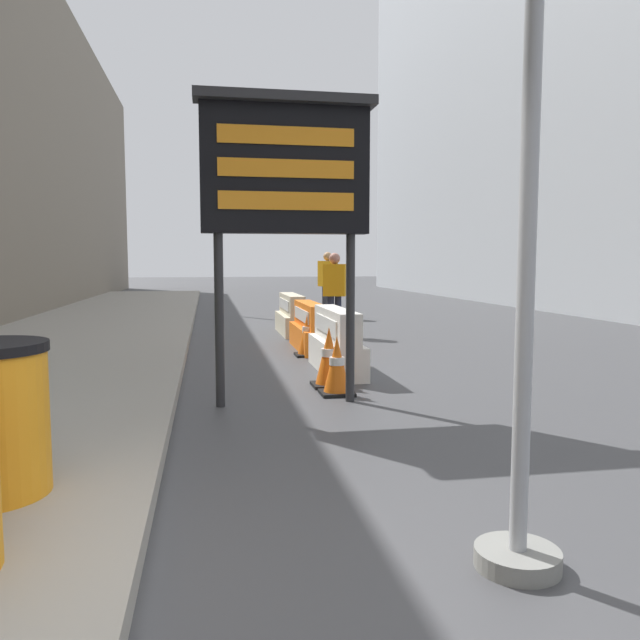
{
  "coord_description": "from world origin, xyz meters",
  "views": [
    {
      "loc": [
        0.35,
        -2.67,
        1.58
      ],
      "look_at": [
        2.07,
        6.81,
        0.67
      ],
      "focal_mm": 35.0,
      "sensor_mm": 36.0,
      "label": 1
    }
  ],
  "objects": [
    {
      "name": "traffic_cone_mid",
      "position": [
        1.99,
        7.5,
        0.38
      ],
      "size": [
        0.43,
        0.43,
        0.77
      ],
      "color": "black",
      "rests_on": "ground_plane"
    },
    {
      "name": "traffic_light_near_curb",
      "position": [
        0.62,
        15.85,
        3.18
      ],
      "size": [
        0.28,
        0.44,
        4.41
      ],
      "color": "#2D2D30",
      "rests_on": "ground_plane"
    },
    {
      "name": "message_board",
      "position": [
        1.2,
        4.07,
        2.53
      ],
      "size": [
        1.93,
        0.36,
        3.32
      ],
      "color": "#28282B",
      "rests_on": "ground_plane"
    },
    {
      "name": "ground_plane",
      "position": [
        0.0,
        0.0,
        0.0
      ],
      "size": [
        120.0,
        120.0,
        0.0
      ],
      "primitive_type": "plane",
      "color": "#3F3F42"
    },
    {
      "name": "traffic_cone_far",
      "position": [
        1.85,
        4.94,
        0.37
      ],
      "size": [
        0.42,
        0.42,
        0.76
      ],
      "color": "black",
      "rests_on": "ground_plane"
    },
    {
      "name": "jersey_barrier_orange_near",
      "position": [
        2.15,
        8.22,
        0.37
      ],
      "size": [
        0.51,
        1.98,
        0.84
      ],
      "color": "orange",
      "rests_on": "ground_plane"
    },
    {
      "name": "pedestrian_worker",
      "position": [
        2.98,
        10.12,
        1.03
      ],
      "size": [
        0.52,
        0.4,
        1.75
      ],
      "rotation": [
        0.0,
        0.0,
        5.97
      ],
      "color": "#23283D",
      "rests_on": "ground_plane"
    },
    {
      "name": "jersey_barrier_cream",
      "position": [
        2.15,
        10.72,
        0.38
      ],
      "size": [
        0.52,
        1.93,
        0.86
      ],
      "color": "beige",
      "rests_on": "ground_plane"
    },
    {
      "name": "jersey_barrier_white",
      "position": [
        2.15,
        5.95,
        0.4
      ],
      "size": [
        0.5,
        1.9,
        0.9
      ],
      "color": "silver",
      "rests_on": "ground_plane"
    },
    {
      "name": "pedestrian_passerby",
      "position": [
        3.64,
        14.29,
        1.08
      ],
      "size": [
        0.55,
        0.44,
        1.83
      ],
      "rotation": [
        0.0,
        0.0,
        0.36
      ],
      "color": "#333338",
      "rests_on": "ground_plane"
    },
    {
      "name": "traffic_cone_near",
      "position": [
        1.84,
        4.45,
        0.34
      ],
      "size": [
        0.39,
        0.39,
        0.7
      ],
      "color": "black",
      "rests_on": "ground_plane"
    },
    {
      "name": "steel_pole_right",
      "position": [
        1.9,
        0.18,
        0.8
      ],
      "size": [
        0.44,
        0.44,
        2.81
      ],
      "color": "gray",
      "rests_on": "ground_plane"
    }
  ]
}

